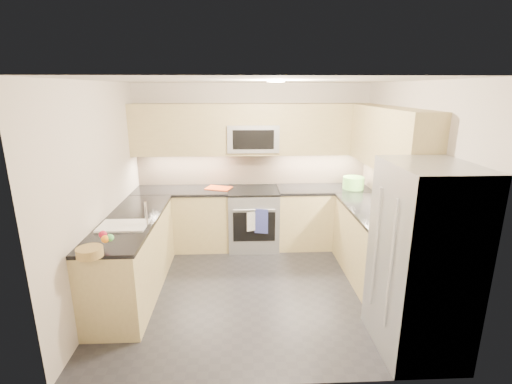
{
  "coord_description": "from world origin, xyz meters",
  "views": [
    {
      "loc": [
        -0.2,
        -4.16,
        2.42
      ],
      "look_at": [
        0.0,
        0.35,
        1.15
      ],
      "focal_mm": 26.0,
      "sensor_mm": 36.0,
      "label": 1
    }
  ],
  "objects_px": {
    "utensil_bowl": "(353,183)",
    "cutting_board": "(219,188)",
    "microwave": "(253,138)",
    "gas_range": "(253,219)",
    "refrigerator": "(422,261)",
    "fruit_basket": "(90,252)"
  },
  "relations": [
    {
      "from": "gas_range",
      "to": "fruit_basket",
      "type": "distance_m",
      "value": 2.83
    },
    {
      "from": "microwave",
      "to": "refrigerator",
      "type": "bearing_deg",
      "value": -60.38
    },
    {
      "from": "utensil_bowl",
      "to": "cutting_board",
      "type": "xyz_separation_m",
      "value": [
        -2.05,
        0.1,
        -0.09
      ]
    },
    {
      "from": "gas_range",
      "to": "utensil_bowl",
      "type": "height_order",
      "value": "utensil_bowl"
    },
    {
      "from": "microwave",
      "to": "gas_range",
      "type": "bearing_deg",
      "value": -90.0
    },
    {
      "from": "microwave",
      "to": "refrigerator",
      "type": "xyz_separation_m",
      "value": [
        1.45,
        -2.55,
        -0.8
      ]
    },
    {
      "from": "microwave",
      "to": "fruit_basket",
      "type": "xyz_separation_m",
      "value": [
        -1.57,
        -2.41,
        -0.72
      ]
    },
    {
      "from": "utensil_bowl",
      "to": "cutting_board",
      "type": "bearing_deg",
      "value": 177.21
    },
    {
      "from": "gas_range",
      "to": "fruit_basket",
      "type": "height_order",
      "value": "fruit_basket"
    },
    {
      "from": "cutting_board",
      "to": "refrigerator",
      "type": "bearing_deg",
      "value": -51.38
    },
    {
      "from": "utensil_bowl",
      "to": "fruit_basket",
      "type": "relative_size",
      "value": 1.35
    },
    {
      "from": "gas_range",
      "to": "fruit_basket",
      "type": "relative_size",
      "value": 3.86
    },
    {
      "from": "refrigerator",
      "to": "cutting_board",
      "type": "relative_size",
      "value": 4.84
    },
    {
      "from": "gas_range",
      "to": "microwave",
      "type": "distance_m",
      "value": 1.25
    },
    {
      "from": "cutting_board",
      "to": "fruit_basket",
      "type": "relative_size",
      "value": 1.58
    },
    {
      "from": "utensil_bowl",
      "to": "gas_range",
      "type": "bearing_deg",
      "value": 178.2
    },
    {
      "from": "microwave",
      "to": "utensil_bowl",
      "type": "height_order",
      "value": "microwave"
    },
    {
      "from": "microwave",
      "to": "refrigerator",
      "type": "height_order",
      "value": "microwave"
    },
    {
      "from": "cutting_board",
      "to": "fruit_basket",
      "type": "bearing_deg",
      "value": -114.08
    },
    {
      "from": "microwave",
      "to": "cutting_board",
      "type": "height_order",
      "value": "microwave"
    },
    {
      "from": "refrigerator",
      "to": "cutting_board",
      "type": "bearing_deg",
      "value": 128.62
    },
    {
      "from": "utensil_bowl",
      "to": "refrigerator",
      "type": "bearing_deg",
      "value": -91.81
    }
  ]
}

